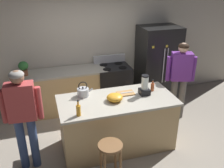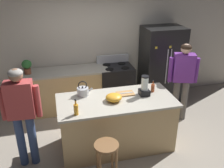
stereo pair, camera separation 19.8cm
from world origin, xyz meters
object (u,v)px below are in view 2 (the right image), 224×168
Objects in this scene: refrigerator at (161,65)px; chef_knife at (126,93)px; bottle_cooking_sauce at (153,88)px; cutting_board at (125,94)px; bar_stool at (106,152)px; potted_plant at (27,66)px; kitchen_island at (116,123)px; stove_range at (116,85)px; person_by_sink_right at (183,76)px; bottle_soda at (76,109)px; mixing_bowl at (114,98)px; blender_appliance at (145,87)px; person_by_island_left at (22,110)px; tea_kettle at (83,91)px.

refrigerator is 1.85m from chef_knife.
cutting_board is (-0.50, 0.02, -0.07)m from bottle_cooking_sauce.
potted_plant is at bearing 116.62° from bar_stool.
stove_range is at bearing 75.66° from kitchen_island.
person_by_sink_right reaches higher than bar_stool.
potted_plant is (-2.99, 0.05, 0.22)m from refrigerator.
potted_plant is 2.22m from cutting_board.
bottle_soda reaches higher than chef_knife.
bar_stool is 1.15m from cutting_board.
cutting_board is at bearing 36.23° from kitchen_island.
bottle_soda reaches higher than stove_range.
kitchen_island is 2.25m from potted_plant.
potted_plant is 2.15m from mixing_bowl.
blender_appliance is at bearing 8.05° from mixing_bowl.
bar_stool is at bearing -144.90° from person_by_sink_right.
bar_stool is at bearing -120.46° from chef_knife.
stove_range is at bearing 59.31° from bottle_soda.
blender_appliance is at bearing -123.85° from refrigerator.
person_by_sink_right is 3.19m from potted_plant.
person_by_island_left reaches higher than chef_knife.
kitchen_island reaches higher than bar_stool.
kitchen_island is at bearing -144.76° from chef_knife.
bottle_soda is 0.95× the size of mixing_bowl.
person_by_sink_right is at bearing 16.86° from cutting_board.
bottle_soda is at bearing -151.59° from chef_knife.
chef_knife is (0.74, -0.14, -0.06)m from tea_kettle.
bottle_soda is at bearing -120.69° from stove_range.
kitchen_island is 0.53m from mixing_bowl.
person_by_sink_right is at bearing 7.35° from tea_kettle.
tea_kettle is (-2.04, -0.26, 0.02)m from person_by_sink_right.
stove_range is at bearing 102.69° from bottle_cooking_sauce.
potted_plant reaches higher than bottle_soda.
kitchen_island is 0.56m from chef_knife.
mixing_bowl is 0.90× the size of cutting_board.
potted_plant is 1.00× the size of cutting_board.
cutting_board is (-0.31, 0.11, -0.14)m from blender_appliance.
kitchen_island is 2.15m from refrigerator.
kitchen_island is at bearing 4.03° from person_by_island_left.
cutting_board is at bearing -133.58° from refrigerator.
chef_knife reaches higher than kitchen_island.
bottle_soda is 1.03m from cutting_board.
tea_kettle reaches higher than chef_knife.
tea_kettle is (-0.47, 0.32, 0.02)m from mixing_bowl.
bar_stool is (-1.84, -2.26, -0.38)m from refrigerator.
person_by_island_left reaches higher than bottle_soda.
chef_knife is (0.57, 0.91, 0.46)m from bar_stool.
blender_appliance is (0.86, 0.81, 0.58)m from bar_stool.
mixing_bowl is 0.57m from tea_kettle.
bar_stool is 3.03× the size of bottle_cooking_sauce.
person_by_sink_right is (1.13, -0.98, 0.52)m from stove_range.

